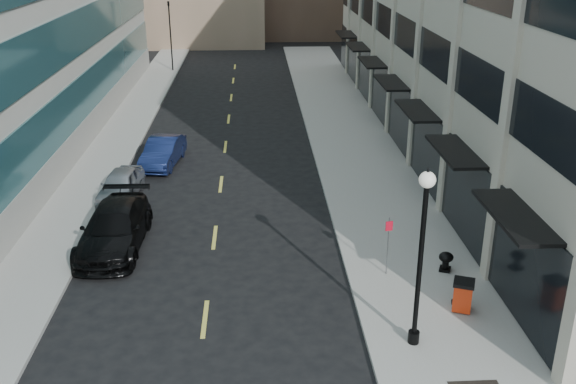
{
  "coord_description": "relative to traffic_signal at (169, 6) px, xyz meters",
  "views": [
    {
      "loc": [
        1.75,
        -9.85,
        11.66
      ],
      "look_at": [
        2.97,
        12.98,
        2.37
      ],
      "focal_mm": 40.0,
      "sensor_mm": 36.0,
      "label": 1
    }
  ],
  "objects": [
    {
      "name": "lamppost",
      "position": [
        11.9,
        -41.84,
        -2.26
      ],
      "size": [
        0.47,
        0.47,
        5.63
      ],
      "color": "black",
      "rests_on": "sidewalk_right"
    },
    {
      "name": "sidewalk_left",
      "position": [
        -1.0,
        -28.0,
        -5.64
      ],
      "size": [
        3.0,
        80.0,
        0.15
      ],
      "primitive_type": "cube",
      "color": "#9B9A8D",
      "rests_on": "ground"
    },
    {
      "name": "traffic_signal",
      "position": [
        0.0,
        0.0,
        0.0
      ],
      "size": [
        0.66,
        0.66,
        6.98
      ],
      "color": "black",
      "rests_on": "ground"
    },
    {
      "name": "trash_bin",
      "position": [
        13.89,
        -40.14,
        -4.99
      ],
      "size": [
        0.85,
        0.85,
        1.08
      ],
      "rotation": [
        0.0,
        0.0,
        -0.37
      ],
      "color": "red",
      "rests_on": "sidewalk_right"
    },
    {
      "name": "urn_planter",
      "position": [
        14.1,
        -37.51,
        -5.12
      ],
      "size": [
        0.53,
        0.53,
        0.73
      ],
      "rotation": [
        0.0,
        0.0,
        -0.39
      ],
      "color": "black",
      "rests_on": "sidewalk_right"
    },
    {
      "name": "sign_post",
      "position": [
        11.9,
        -37.63,
        -4.11
      ],
      "size": [
        0.26,
        0.08,
        2.24
      ],
      "rotation": [
        0.0,
        0.0,
        0.2
      ],
      "color": "slate",
      "rests_on": "sidewalk_right"
    },
    {
      "name": "sidewalk_right",
      "position": [
        13.0,
        -28.0,
        -5.64
      ],
      "size": [
        5.0,
        80.0,
        0.15
      ],
      "primitive_type": "cube",
      "color": "#9B9A8D",
      "rests_on": "ground"
    },
    {
      "name": "car_blue_sedan",
      "position": [
        2.3,
        -24.96,
        -4.98
      ],
      "size": [
        2.16,
        4.64,
        1.47
      ],
      "primitive_type": "imported",
      "rotation": [
        0.0,
        0.0,
        -0.14
      ],
      "color": "#131E4A",
      "rests_on": "ground"
    },
    {
      "name": "road_centerline",
      "position": [
        5.5,
        -31.0,
        -5.71
      ],
      "size": [
        0.15,
        68.2,
        0.01
      ],
      "color": "#D8CC4C",
      "rests_on": "ground"
    },
    {
      "name": "car_black_pickup",
      "position": [
        1.63,
        -34.67,
        -4.89
      ],
      "size": [
        2.46,
        5.77,
        1.66
      ],
      "primitive_type": "imported",
      "rotation": [
        0.0,
        0.0,
        -0.02
      ],
      "color": "black",
      "rests_on": "ground"
    },
    {
      "name": "car_silver_sedan",
      "position": [
        0.91,
        -29.5,
        -5.05
      ],
      "size": [
        1.96,
        4.06,
        1.34
      ],
      "primitive_type": "imported",
      "rotation": [
        0.0,
        0.0,
        -0.1
      ],
      "color": "#979B9F",
      "rests_on": "ground"
    }
  ]
}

